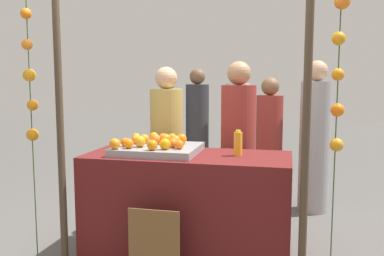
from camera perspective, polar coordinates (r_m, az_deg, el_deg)
ground_plane at (r=3.67m, az=-0.56°, el=-17.17°), size 24.00×24.00×0.00m
stall_counter at (r=3.51m, az=-0.57°, el=-10.65°), size 1.67×0.72×0.87m
orange_tray at (r=3.48m, az=-4.73°, el=-2.93°), size 0.68×0.60×0.06m
orange_0 at (r=3.36m, az=-8.70°, el=-2.14°), size 0.08×0.08×0.08m
orange_1 at (r=3.36m, az=-2.63°, el=-2.10°), size 0.08×0.08×0.08m
orange_2 at (r=3.60m, az=-7.75°, el=-1.59°), size 0.07×0.07×0.07m
orange_3 at (r=3.47m, az=-2.31°, el=-1.73°), size 0.09×0.09×0.09m
orange_4 at (r=3.25m, az=-5.49°, el=-2.34°), size 0.08×0.08×0.08m
orange_5 at (r=3.55m, az=-4.99°, el=-1.57°), size 0.08×0.08×0.08m
orange_6 at (r=3.28m, az=-3.74°, el=-2.20°), size 0.09×0.09×0.09m
orange_7 at (r=3.55m, az=-3.64°, el=-1.51°), size 0.09×0.09×0.09m
orange_8 at (r=3.66m, az=-4.00°, el=-1.34°), size 0.08×0.08×0.08m
orange_9 at (r=3.55m, az=-1.43°, el=-1.52°), size 0.09×0.09×0.09m
orange_10 at (r=3.72m, az=-7.68°, el=-1.29°), size 0.08×0.08×0.08m
orange_11 at (r=3.42m, az=-7.15°, el=-1.86°), size 0.09×0.09×0.09m
orange_12 at (r=3.61m, az=-6.54°, el=-1.49°), size 0.08×0.08×0.08m
orange_13 at (r=3.71m, az=-5.25°, el=-1.22°), size 0.08×0.08×0.08m
orange_14 at (r=3.30m, az=-1.76°, el=-2.29°), size 0.07×0.07×0.07m
orange_15 at (r=3.46m, az=-9.17°, el=-1.95°), size 0.07×0.07×0.07m
orange_16 at (r=3.35m, az=-10.55°, el=-2.15°), size 0.09×0.09×0.09m
orange_17 at (r=3.66m, az=-2.73°, el=-1.35°), size 0.08×0.08×0.08m
juice_bottle at (r=3.35m, az=6.34°, el=-2.14°), size 0.07×0.07×0.21m
chalkboard_sign at (r=3.12m, az=-5.21°, el=-16.14°), size 0.38×0.03×0.58m
vendor_left at (r=4.16m, az=-3.50°, el=-3.50°), size 0.32×0.32×1.61m
vendor_right at (r=4.01m, az=6.33°, el=-3.61°), size 0.33×0.33×1.65m
crowd_person_0 at (r=5.79m, az=6.21°, el=-0.41°), size 0.33×0.33×1.65m
crowd_person_1 at (r=5.96m, az=-3.41°, el=-0.79°), size 0.30×0.30×1.52m
crowd_person_2 at (r=5.89m, az=0.74°, el=-0.34°), size 0.33×0.33×1.63m
crowd_person_3 at (r=4.85m, az=10.52°, el=-2.69°), size 0.30×0.30×1.51m
crowd_person_4 at (r=4.83m, az=16.53°, el=-1.87°), size 0.34×0.34×1.69m
canopy_post_left at (r=3.35m, az=-17.67°, el=0.33°), size 0.06×0.06×2.26m
canopy_post_right at (r=2.88m, az=15.40°, el=-0.59°), size 0.06×0.06×2.26m
garland_strand_left at (r=3.39m, az=-21.40°, el=5.82°), size 0.10×0.10×2.07m
garland_strand_right at (r=2.83m, az=19.52°, el=7.38°), size 0.11×0.10×2.07m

